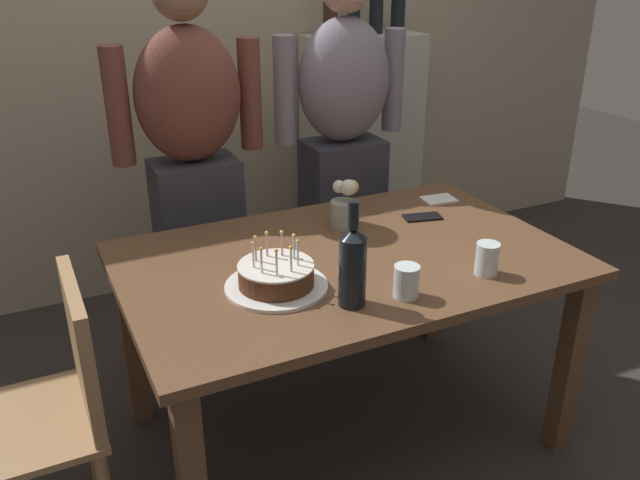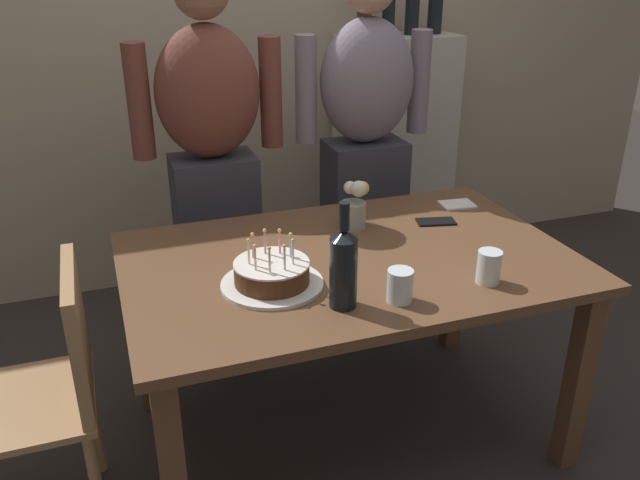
% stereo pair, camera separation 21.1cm
% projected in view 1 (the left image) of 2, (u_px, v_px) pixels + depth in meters
% --- Properties ---
extents(ground_plane, '(10.00, 10.00, 0.00)m').
position_uv_depth(ground_plane, '(343.00, 429.00, 2.54)').
color(ground_plane, '#332D2B').
extents(back_wall, '(5.20, 0.10, 2.60)m').
position_uv_depth(back_wall, '(203.00, 33.00, 3.27)').
color(back_wall, tan).
rests_on(back_wall, ground_plane).
extents(dining_table, '(1.50, 0.96, 0.74)m').
position_uv_depth(dining_table, '(346.00, 281.00, 2.27)').
color(dining_table, brown).
rests_on(dining_table, ground_plane).
extents(birthday_cake, '(0.32, 0.32, 0.16)m').
position_uv_depth(birthday_cake, '(276.00, 277.00, 2.01)').
color(birthday_cake, white).
rests_on(birthday_cake, dining_table).
extents(water_glass_near, '(0.07, 0.07, 0.11)m').
position_uv_depth(water_glass_near, '(487.00, 259.00, 2.09)').
color(water_glass_near, silver).
rests_on(water_glass_near, dining_table).
extents(water_glass_far, '(0.08, 0.08, 0.10)m').
position_uv_depth(water_glass_far, '(406.00, 281.00, 1.96)').
color(water_glass_far, silver).
rests_on(water_glass_far, dining_table).
extents(wine_bottle, '(0.08, 0.08, 0.32)m').
position_uv_depth(wine_bottle, '(353.00, 265.00, 1.88)').
color(wine_bottle, black).
rests_on(wine_bottle, dining_table).
extents(cell_phone, '(0.16, 0.10, 0.01)m').
position_uv_depth(cell_phone, '(422.00, 217.00, 2.54)').
color(cell_phone, black).
rests_on(cell_phone, dining_table).
extents(napkin_stack, '(0.14, 0.11, 0.01)m').
position_uv_depth(napkin_stack, '(439.00, 199.00, 2.71)').
color(napkin_stack, white).
rests_on(napkin_stack, dining_table).
extents(flower_vase, '(0.10, 0.10, 0.19)m').
position_uv_depth(flower_vase, '(344.00, 205.00, 2.43)').
color(flower_vase, '#999E93').
rests_on(flower_vase, dining_table).
extents(person_man_bearded, '(0.61, 0.27, 1.66)m').
position_uv_depth(person_man_bearded, '(194.00, 172.00, 2.63)').
color(person_man_bearded, '#33333D').
rests_on(person_man_bearded, ground_plane).
extents(person_woman_cardigan, '(0.61, 0.27, 1.66)m').
position_uv_depth(person_woman_cardigan, '(343.00, 151.00, 2.90)').
color(person_woman_cardigan, '#33333D').
rests_on(person_woman_cardigan, ground_plane).
extents(dining_chair, '(0.42, 0.42, 0.87)m').
position_uv_depth(dining_chair, '(53.00, 402.00, 1.87)').
color(dining_chair, '#A37A51').
rests_on(dining_chair, ground_plane).
extents(shelf_cabinet, '(0.62, 0.30, 1.56)m').
position_uv_depth(shelf_cabinet, '(361.00, 150.00, 3.68)').
color(shelf_cabinet, beige).
rests_on(shelf_cabinet, ground_plane).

